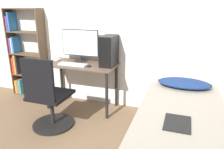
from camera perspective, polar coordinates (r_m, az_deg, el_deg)
The scene contains 12 objects.
wall_back at distance 3.34m, azimuth 1.44°, elevation 12.16°, with size 8.00×0.05×2.50m.
desk at distance 3.39m, azimuth -8.08°, elevation 0.89°, with size 1.10×0.54×0.72m.
bookshelf at distance 4.15m, azimuth -22.21°, elevation 4.37°, with size 0.66×0.23×1.52m.
office_chair at distance 2.97m, azimuth -16.28°, elevation -6.93°, with size 0.55×0.55×0.98m.
bed at distance 2.54m, azimuth 17.21°, elevation -14.44°, with size 0.91×1.96×0.53m.
pillow at distance 3.06m, azimuth 18.36°, elevation -2.17°, with size 0.69×0.36×0.11m.
magazine at distance 2.16m, azimuth 16.71°, elevation -12.05°, with size 0.24×0.32×0.01m.
monitor at distance 3.46m, azimuth -8.32°, elevation 7.84°, with size 0.61×0.21×0.50m.
keyboard at distance 3.29m, azimuth -10.19°, elevation 2.59°, with size 0.44×0.14×0.02m.
pc_tower at distance 3.19m, azimuth -0.76°, elevation 6.25°, with size 0.19×0.36×0.44m.
mouse at distance 3.18m, azimuth -5.96°, elevation 2.21°, with size 0.06×0.09×0.02m.
phone at distance 3.66m, azimuth -14.09°, elevation 3.80°, with size 0.07×0.14×0.01m.
Camera 1 is at (1.00, -1.68, 1.59)m, focal length 35.00 mm.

